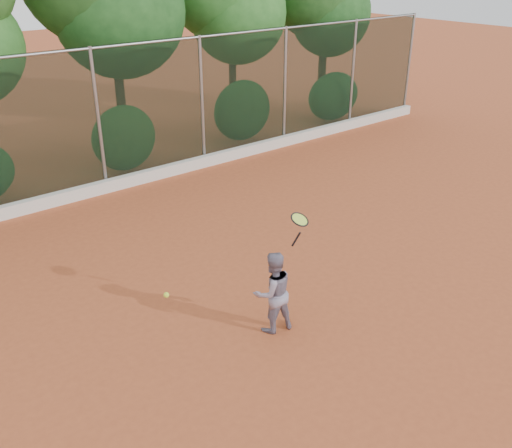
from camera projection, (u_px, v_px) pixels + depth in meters
ground at (294, 311)px, 9.57m from camera, size 80.00×80.00×0.00m
concrete_curb at (109, 185)px, 14.27m from camera, size 24.00×0.20×0.30m
tennis_player at (273, 292)px, 8.84m from camera, size 0.75×0.64×1.36m
chainlink_fence at (98, 117)px, 13.65m from camera, size 24.09×0.09×3.50m
foliage_backdrop at (28, 0)px, 13.62m from camera, size 23.70×3.63×7.55m
tennis_racket at (299, 222)px, 8.38m from camera, size 0.34×0.32×0.56m
tennis_ball_in_flight at (166, 295)px, 7.39m from camera, size 0.07×0.07×0.07m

